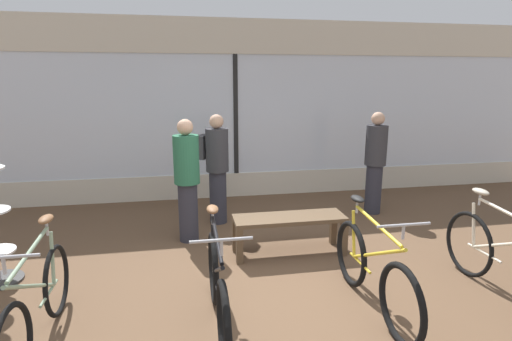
{
  "coord_description": "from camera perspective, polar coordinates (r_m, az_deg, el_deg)",
  "views": [
    {
      "loc": [
        -0.96,
        -3.71,
        2.15
      ],
      "look_at": [
        0.0,
        1.49,
        0.95
      ],
      "focal_mm": 28.0,
      "sensor_mm": 36.0,
      "label": 1
    }
  ],
  "objects": [
    {
      "name": "customer_by_window",
      "position": [
        6.73,
        16.67,
        1.3
      ],
      "size": [
        0.41,
        0.41,
        1.66
      ],
      "color": "#2D2D38",
      "rests_on": "ground_plane"
    },
    {
      "name": "bicycle_far_left",
      "position": [
        3.84,
        -28.69,
        -16.4
      ],
      "size": [
        0.46,
        1.68,
        1.01
      ],
      "color": "black",
      "rests_on": "ground_plane"
    },
    {
      "name": "bicycle_right",
      "position": [
        4.05,
        16.29,
        -13.7
      ],
      "size": [
        0.46,
        1.7,
        1.03
      ],
      "color": "black",
      "rests_on": "ground_plane"
    },
    {
      "name": "bicycle_left",
      "position": [
        3.61,
        -5.49,
        -16.53
      ],
      "size": [
        0.46,
        1.69,
        1.04
      ],
      "color": "black",
      "rests_on": "ground_plane"
    },
    {
      "name": "customer_near_rack",
      "position": [
        6.03,
        -5.69,
        0.72
      ],
      "size": [
        0.56,
        0.52,
        1.66
      ],
      "color": "#2D2D38",
      "rests_on": "ground_plane"
    },
    {
      "name": "shop_back_wall",
      "position": [
        7.32,
        -2.95,
        8.76
      ],
      "size": [
        12.0,
        0.08,
        3.2
      ],
      "color": "beige",
      "rests_on": "ground_plane"
    },
    {
      "name": "bicycle_far_right",
      "position": [
        4.75,
        31.97,
        -10.88
      ],
      "size": [
        0.46,
        1.78,
        1.05
      ],
      "color": "black",
      "rests_on": "ground_plane"
    },
    {
      "name": "customer_mid_floor",
      "position": [
        5.38,
        -9.82,
        -1.15
      ],
      "size": [
        0.48,
        0.48,
        1.66
      ],
      "color": "#2D2D38",
      "rests_on": "ground_plane"
    },
    {
      "name": "display_bench",
      "position": [
        5.06,
        4.79,
        -7.5
      ],
      "size": [
        1.4,
        0.44,
        0.49
      ],
      "color": "brown",
      "rests_on": "ground_plane"
    },
    {
      "name": "ground_plane",
      "position": [
        4.39,
        3.71,
        -16.56
      ],
      "size": [
        24.0,
        24.0,
        0.0
      ],
      "primitive_type": "plane",
      "color": "brown"
    }
  ]
}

